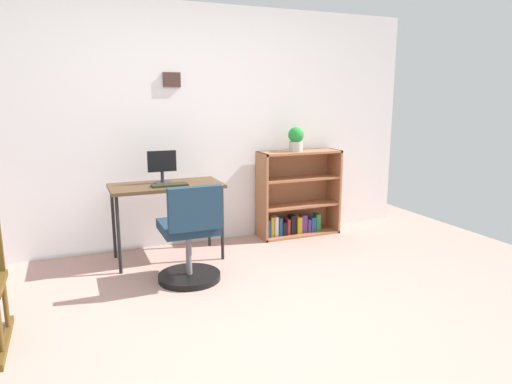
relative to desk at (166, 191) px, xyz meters
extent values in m
plane|color=tan|center=(0.24, -1.70, -0.65)|extent=(6.24, 6.24, 0.00)
cube|color=silver|center=(0.24, 0.45, 0.55)|extent=(5.20, 0.10, 2.40)
cube|color=#412A25|center=(0.17, 0.39, 1.01)|extent=(0.17, 0.02, 0.14)
cube|color=#4F3722|center=(0.00, 0.00, 0.05)|extent=(1.01, 0.51, 0.03)
cylinder|color=black|center=(-0.47, -0.22, -0.31)|extent=(0.03, 0.03, 0.69)
cylinder|color=black|center=(0.47, -0.22, -0.31)|extent=(0.03, 0.03, 0.69)
cylinder|color=black|center=(-0.47, 0.22, -0.31)|extent=(0.03, 0.03, 0.69)
cylinder|color=black|center=(0.47, 0.22, -0.31)|extent=(0.03, 0.03, 0.69)
cylinder|color=#262628|center=(-0.02, 0.06, 0.07)|extent=(0.16, 0.16, 0.01)
cylinder|color=#262628|center=(-0.02, 0.06, 0.13)|extent=(0.03, 0.03, 0.10)
cube|color=black|center=(-0.02, 0.05, 0.27)|extent=(0.26, 0.02, 0.19)
cube|color=black|center=(0.01, -0.10, 0.07)|extent=(0.32, 0.13, 0.02)
cylinder|color=black|center=(0.05, -0.58, -0.63)|extent=(0.52, 0.52, 0.05)
cylinder|color=slate|center=(0.05, -0.58, -0.42)|extent=(0.05, 0.05, 0.37)
cube|color=#1A3247|center=(0.05, -0.58, -0.19)|extent=(0.44, 0.44, 0.08)
cube|color=#1A3247|center=(0.05, -0.83, 0.02)|extent=(0.42, 0.07, 0.34)
cube|color=#523B15|center=(-1.26, -1.15, -0.63)|extent=(0.04, 0.64, 0.04)
cylinder|color=#523B15|center=(-1.26, -0.99, -0.44)|extent=(0.03, 0.03, 0.34)
cube|color=#A06440|center=(1.05, 0.22, -0.19)|extent=(0.02, 0.30, 0.93)
cube|color=#A06440|center=(1.94, 0.22, -0.19)|extent=(0.02, 0.30, 0.93)
cube|color=#A06440|center=(1.50, 0.22, 0.27)|extent=(0.91, 0.30, 0.02)
cube|color=#A06440|center=(1.50, 0.22, -0.64)|extent=(0.91, 0.30, 0.02)
cube|color=#A06440|center=(1.50, 0.36, -0.19)|extent=(0.91, 0.02, 0.93)
cube|color=#A06440|center=(1.50, 0.22, -0.32)|extent=(0.86, 0.28, 0.02)
cube|color=#A06440|center=(1.50, 0.22, -0.02)|extent=(0.86, 0.28, 0.02)
cube|color=#1E478C|center=(1.10, 0.21, -0.53)|extent=(0.05, 0.12, 0.19)
cube|color=#B79323|center=(1.16, 0.21, -0.52)|extent=(0.04, 0.09, 0.21)
cube|color=beige|center=(1.21, 0.21, -0.52)|extent=(0.04, 0.10, 0.21)
cube|color=#1E478C|center=(1.26, 0.21, -0.53)|extent=(0.04, 0.11, 0.20)
cube|color=black|center=(1.30, 0.21, -0.56)|extent=(0.05, 0.13, 0.15)
cube|color=#B22D28|center=(1.36, 0.21, -0.54)|extent=(0.03, 0.10, 0.17)
cube|color=black|center=(1.41, 0.21, -0.53)|extent=(0.06, 0.10, 0.21)
cube|color=#B79323|center=(1.48, 0.21, -0.54)|extent=(0.06, 0.13, 0.18)
cube|color=#593372|center=(1.55, 0.21, -0.53)|extent=(0.06, 0.09, 0.20)
cube|color=#593372|center=(1.61, 0.21, -0.56)|extent=(0.03, 0.11, 0.14)
cube|color=#1E478C|center=(1.66, 0.21, -0.55)|extent=(0.05, 0.11, 0.16)
cube|color=#237238|center=(1.73, 0.21, -0.53)|extent=(0.05, 0.09, 0.19)
cylinder|color=#B7B2A8|center=(1.44, 0.20, 0.33)|extent=(0.14, 0.14, 0.11)
sphere|color=#278B37|center=(1.44, 0.20, 0.45)|extent=(0.17, 0.17, 0.17)
camera|label=1|loc=(-0.82, -4.12, 0.85)|focal=32.02mm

